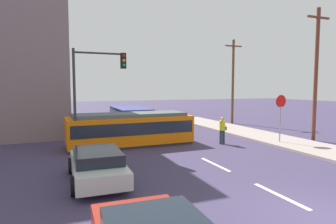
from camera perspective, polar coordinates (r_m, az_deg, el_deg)
The scene contains 14 objects.
ground_plane at distance 16.62m, azimuth 2.26°, elevation -7.10°, with size 120.00×120.00×0.00m, color #3E3554.
sidewalk_curb_right at distance 17.56m, azimuth 28.96°, elevation -6.83°, with size 3.20×36.00×0.14m, color #A2928C.
lane_stripe_1 at distance 10.12m, azimuth 21.61°, elevation -15.39°, with size 0.16×2.40×0.01m, color silver.
lane_stripe_2 at distance 13.16m, azimuth 9.43°, elevation -10.36°, with size 0.16×2.40×0.01m, color silver.
lane_stripe_3 at distance 23.73m, azimuth -5.26°, elevation -3.48°, with size 0.16×2.40×0.01m, color silver.
lane_stripe_4 at distance 29.49m, azimuth -8.54°, elevation -1.87°, with size 0.16×2.40×0.01m, color silver.
streetcar_tram at distance 17.21m, azimuth -7.59°, elevation -3.33°, with size 7.42×2.73×1.94m.
city_bus at distance 23.75m, azimuth -7.56°, elevation -0.96°, with size 2.63×5.71×1.82m.
pedestrian_crossing at distance 17.73m, azimuth 10.89°, elevation -3.33°, with size 0.51×0.36×1.67m.
parked_sedan_mid at distance 10.95m, azimuth -14.08°, elevation -10.23°, with size 2.00×4.28×1.19m.
stop_sign at distance 18.65m, azimuth 21.73°, elevation 0.68°, with size 0.76×0.07×2.88m.
traffic_light_mast at distance 15.45m, azimuth -14.51°, elevation 6.03°, with size 2.78×0.33×5.47m.
utility_pole_near at distance 20.67m, azimuth 27.64°, elevation 7.05°, with size 1.80×0.24×8.49m.
utility_pole_mid at distance 28.16m, azimuth 12.93°, elevation 6.29°, with size 1.80×0.24×8.03m.
Camera 1 is at (-6.58, -4.87, 3.45)m, focal length 30.28 mm.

